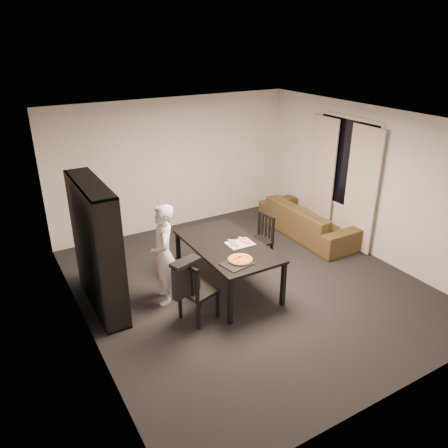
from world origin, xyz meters
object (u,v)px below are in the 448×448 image
person (164,255)px  sofa (308,220)px  dining_table (227,248)px  chair_right (261,236)px  baking_tray (237,264)px  chair_left (194,288)px  pepperoni_pizza (240,259)px  bookshelf (97,247)px

person → sofa: bearing=121.0°
dining_table → chair_right: (0.91, 0.40, -0.17)m
baking_tray → chair_left: bearing=174.5°
baking_tray → sofa: size_ratio=0.18×
chair_right → person: 1.93m
pepperoni_pizza → sofa: pepperoni_pizza is taller
pepperoni_pizza → sofa: size_ratio=0.16×
person → sofa: person is taller
baking_tray → pepperoni_pizza: pepperoni_pizza is taller
chair_right → person: size_ratio=0.58×
chair_left → dining_table: bearing=-74.7°
person → baking_tray: 1.08m
chair_right → baking_tray: 1.51m
dining_table → person: person is taller
sofa → pepperoni_pizza: bearing=119.8°
chair_left → pepperoni_pizza: size_ratio=2.66×
baking_tray → person: bearing=136.9°
chair_right → person: person is taller
bookshelf → sofa: bearing=5.1°
dining_table → chair_left: chair_left is taller
person → sofa: (3.34, 0.72, -0.44)m
sofa → person: bearing=102.2°
person → pepperoni_pizza: person is taller
person → pepperoni_pizza: (0.88, -0.68, 0.01)m
bookshelf → chair_right: (2.74, -0.09, -0.44)m
bookshelf → dining_table: bearing=-14.9°
chair_right → sofa: bearing=101.6°
person → pepperoni_pizza: size_ratio=4.37×
baking_tray → pepperoni_pizza: (0.09, 0.05, 0.02)m
chair_left → pepperoni_pizza: bearing=-107.6°
bookshelf → baking_tray: bookshelf is taller
chair_right → pepperoni_pizza: 1.41m
person → baking_tray: bearing=65.7°
dining_table → pepperoni_pizza: bearing=-101.2°
person → chair_right: bearing=116.6°
chair_left → baking_tray: chair_left is taller
bookshelf → dining_table: bookshelf is taller
chair_right → sofa: 1.52m
sofa → chair_right: bearing=107.8°
person → baking_tray: person is taller
dining_table → chair_left: size_ratio=1.92×
dining_table → sofa: (2.35, 0.87, -0.36)m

